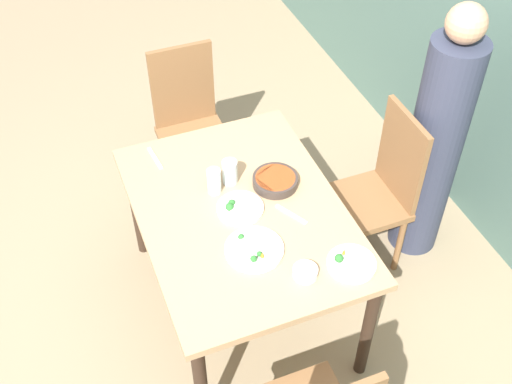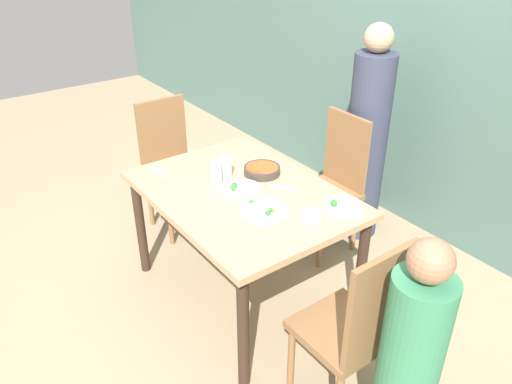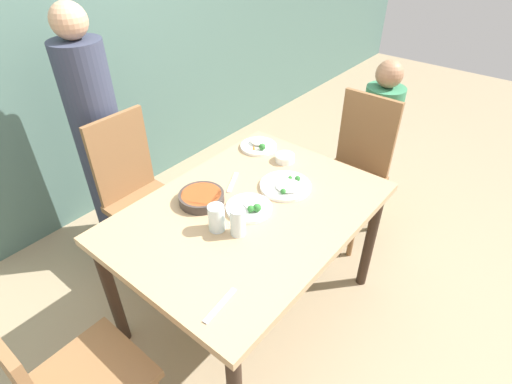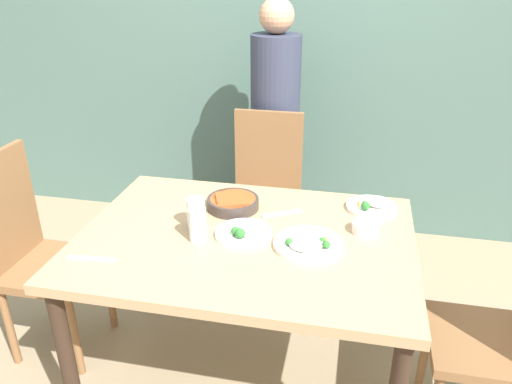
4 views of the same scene
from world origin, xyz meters
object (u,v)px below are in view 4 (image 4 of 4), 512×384
object	(u,v)px
chair_adult_spot	(265,197)
person_adult	(275,145)
plate_rice_adult	(243,233)
glass_water_tall	(198,225)
chair_child_spot	(511,329)
bowl_curry	(233,203)

from	to	relation	value
chair_adult_spot	person_adult	world-z (taller)	person_adult
person_adult	chair_adult_spot	bearing A→B (deg)	-90.00
plate_rice_adult	chair_adult_spot	bearing A→B (deg)	95.21
chair_adult_spot	glass_water_tall	xyz separation A→B (m)	(-0.09, -0.89, 0.29)
person_adult	plate_rice_adult	distance (m)	1.14
chair_child_spot	person_adult	size ratio (longest dim) A/B	0.64
chair_adult_spot	person_adult	bearing A→B (deg)	90.00
chair_adult_spot	chair_child_spot	distance (m)	1.40
chair_adult_spot	plate_rice_adult	distance (m)	0.86
plate_rice_adult	glass_water_tall	distance (m)	0.18
chair_child_spot	bowl_curry	size ratio (longest dim) A/B	4.42
chair_child_spot	glass_water_tall	world-z (taller)	chair_child_spot
chair_adult_spot	glass_water_tall	size ratio (longest dim) A/B	7.30
chair_adult_spot	chair_child_spot	bearing A→B (deg)	-39.54
person_adult	chair_child_spot	bearing A→B (deg)	-47.96
chair_child_spot	person_adult	xyz separation A→B (m)	(-1.08, 1.20, 0.20)
chair_adult_spot	plate_rice_adult	xyz separation A→B (m)	(0.08, -0.83, 0.24)
plate_rice_adult	glass_water_tall	size ratio (longest dim) A/B	1.65
chair_adult_spot	plate_rice_adult	world-z (taller)	chair_adult_spot
plate_rice_adult	glass_water_tall	world-z (taller)	glass_water_tall
bowl_curry	person_adult	bearing A→B (deg)	88.44
chair_child_spot	chair_adult_spot	bearing A→B (deg)	-129.54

